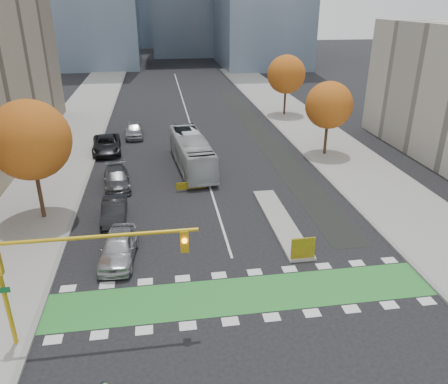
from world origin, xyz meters
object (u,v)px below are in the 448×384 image
object	(u,v)px
parked_car_a	(118,247)
parked_car_d	(107,144)
tree_east_far	(286,74)
traffic_signal_west	(64,262)
tree_east_near	(329,105)
bus	(192,152)
parked_car_c	(117,179)
parked_car_e	(134,130)
tree_west	(30,140)
hazard_board	(303,248)
parked_car_b	(114,211)

from	to	relation	value
parked_car_a	parked_car_d	bearing A→B (deg)	101.99
tree_east_far	parked_car_a	size ratio (longest dim) A/B	1.60
traffic_signal_west	parked_car_d	bearing A→B (deg)	92.31
tree_east_near	tree_east_far	distance (m)	16.01
traffic_signal_west	parked_car_a	distance (m)	7.29
bus	parked_car_d	xyz separation A→B (m)	(-7.96, 5.64, -0.68)
traffic_signal_west	parked_car_c	xyz separation A→B (m)	(0.55, 17.41, -3.31)
tree_east_far	tree_east_near	bearing A→B (deg)	-91.79
parked_car_a	parked_car_e	bearing A→B (deg)	94.91
tree_east_near	bus	world-z (taller)	tree_east_near
traffic_signal_west	parked_car_a	size ratio (longest dim) A/B	1.78
tree_west	traffic_signal_west	size ratio (longest dim) A/B	0.96
tree_west	hazard_board	bearing A→B (deg)	-25.99
parked_car_b	parked_car_c	world-z (taller)	parked_car_b
parked_car_b	parked_car_d	distance (m)	15.25
tree_east_near	tree_east_far	xyz separation A→B (m)	(0.50, 16.00, 0.38)
parked_car_b	hazard_board	bearing A→B (deg)	-31.59
tree_east_near	parked_car_a	world-z (taller)	tree_east_near
hazard_board	tree_east_far	size ratio (longest dim) A/B	0.18
bus	parked_car_b	distance (m)	11.30
traffic_signal_west	parked_car_c	distance (m)	17.73
tree_west	tree_east_near	distance (m)	26.01
bus	parked_car_a	world-z (taller)	bus
parked_car_d	tree_east_far	bearing A→B (deg)	24.68
parked_car_a	tree_east_far	bearing A→B (deg)	64.31
parked_car_c	parked_car_e	distance (m)	14.14
parked_car_c	hazard_board	bearing A→B (deg)	-54.77
tree_east_far	parked_car_e	size ratio (longest dim) A/B	1.61
tree_west	parked_car_b	distance (m)	6.99
parked_car_d	tree_west	bearing A→B (deg)	-106.56
parked_car_a	parked_car_b	world-z (taller)	parked_car_a
tree_east_far	parked_car_c	world-z (taller)	tree_east_far
tree_west	parked_car_a	distance (m)	9.53
traffic_signal_west	bus	world-z (taller)	traffic_signal_west
tree_east_near	parked_car_d	size ratio (longest dim) A/B	1.22
tree_east_near	parked_car_d	world-z (taller)	tree_east_near
tree_west	bus	size ratio (longest dim) A/B	0.77
tree_west	traffic_signal_west	distance (m)	13.25
bus	parked_car_a	xyz separation A→B (m)	(-5.46, -14.49, -0.67)
hazard_board	traffic_signal_west	size ratio (longest dim) A/B	0.16
bus	parked_car_d	world-z (taller)	bus
parked_car_c	parked_car_e	world-z (taller)	parked_car_e
hazard_board	parked_car_e	distance (m)	28.79
bus	parked_car_e	xyz separation A→B (m)	(-5.46, 10.64, -0.68)
parked_car_b	parked_car_e	world-z (taller)	parked_car_e
tree_east_far	parked_car_d	xyz separation A→B (m)	(-21.50, -11.99, -4.44)
tree_west	parked_car_e	world-z (taller)	tree_west
tree_east_near	parked_car_e	distance (m)	20.97
hazard_board	traffic_signal_west	xyz separation A→B (m)	(-11.93, -4.71, 3.23)
parked_car_b	parked_car_c	bearing A→B (deg)	91.67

